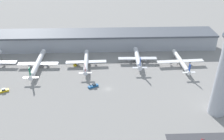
{
  "coord_description": "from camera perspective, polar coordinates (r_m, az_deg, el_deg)",
  "views": [
    {
      "loc": [
        -2.37,
        -146.04,
        100.6
      ],
      "look_at": [
        3.34,
        12.95,
        7.99
      ],
      "focal_mm": 40.0,
      "sensor_mm": 36.0,
      "label": 1
    }
  ],
  "objects": [
    {
      "name": "terminal_building",
      "position": [
        235.2,
        -1.32,
        6.91
      ],
      "size": [
        201.83,
        25.0,
        15.08
      ],
      "color": "#A3A8B2",
      "rests_on": "ground"
    },
    {
      "name": "ground_plane",
      "position": [
        177.35,
        -0.93,
        -4.36
      ],
      "size": [
        1000.0,
        1000.0,
        0.0
      ],
      "primitive_type": "plane",
      "color": "gray"
    },
    {
      "name": "airplane_gate_echo",
      "position": [
        211.83,
        15.44,
        1.98
      ],
      "size": [
        38.87,
        39.48,
        11.64
      ],
      "color": "white",
      "rests_on": "ground"
    },
    {
      "name": "airplane_gate_delta",
      "position": [
        209.26,
        5.87,
        2.72
      ],
      "size": [
        32.25,
        35.5,
        13.27
      ],
      "color": "silver",
      "rests_on": "ground"
    },
    {
      "name": "airplane_gate_bravo",
      "position": [
        209.94,
        -16.62,
        1.43
      ],
      "size": [
        32.51,
        45.78,
        12.53
      ],
      "color": "white",
      "rests_on": "ground"
    },
    {
      "name": "service_truck_catering",
      "position": [
        209.68,
        -8.26,
        1.54
      ],
      "size": [
        3.63,
        7.57,
        3.17
      ],
      "color": "black",
      "rests_on": "ground"
    },
    {
      "name": "service_truck_fuel",
      "position": [
        179.52,
        -4.3,
        -3.66
      ],
      "size": [
        7.78,
        5.48,
        2.4
      ],
      "color": "black",
      "rests_on": "ground"
    },
    {
      "name": "airplane_gate_charlie",
      "position": [
        204.66,
        -5.95,
        1.88
      ],
      "size": [
        33.26,
        38.58,
        11.64
      ],
      "color": "silver",
      "rests_on": "ground"
    },
    {
      "name": "service_truck_water",
      "position": [
        189.77,
        -23.69,
        -4.4
      ],
      "size": [
        8.36,
        5.5,
        2.48
      ],
      "color": "black",
      "rests_on": "ground"
    }
  ]
}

